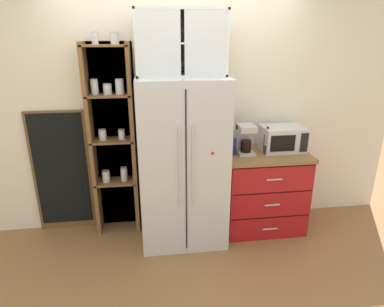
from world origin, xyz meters
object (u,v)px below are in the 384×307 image
at_px(microwave, 282,139).
at_px(bottle_amber, 267,141).
at_px(mug_charcoal, 268,150).
at_px(refrigerator, 182,162).
at_px(coffee_maker, 245,139).
at_px(chalkboard_menu, 62,172).
at_px(bottle_cobalt, 232,144).

bearing_deg(microwave, bottle_amber, -165.00).
bearing_deg(bottle_amber, microwave, 15.00).
relative_size(mug_charcoal, bottle_amber, 0.41).
xyz_separation_m(refrigerator, coffee_maker, (0.67, 0.06, 0.20)).
xyz_separation_m(bottle_amber, chalkboard_menu, (-2.17, 0.27, -0.34)).
height_order(mug_charcoal, chalkboard_menu, chalkboard_menu).
distance_m(refrigerator, microwave, 1.11).
bearing_deg(chalkboard_menu, mug_charcoal, -8.29).
height_order(microwave, mug_charcoal, microwave).
height_order(refrigerator, coffee_maker, refrigerator).
bearing_deg(mug_charcoal, microwave, 28.11).
bearing_deg(refrigerator, bottle_amber, 3.54).
distance_m(coffee_maker, bottle_amber, 0.23).
xyz_separation_m(microwave, bottle_amber, (-0.19, -0.05, -0.01)).
distance_m(refrigerator, chalkboard_menu, 1.32).
bearing_deg(coffee_maker, microwave, 5.68).
xyz_separation_m(microwave, bottle_cobalt, (-0.56, -0.06, -0.02)).
bearing_deg(mug_charcoal, coffee_maker, 165.74).
relative_size(refrigerator, microwave, 3.89).
xyz_separation_m(coffee_maker, bottle_amber, (0.23, -0.01, -0.03)).
distance_m(bottle_cobalt, chalkboard_menu, 1.85).
bearing_deg(refrigerator, chalkboard_menu, 165.77).
height_order(mug_charcoal, bottle_cobalt, bottle_cobalt).
height_order(refrigerator, chalkboard_menu, refrigerator).
bearing_deg(mug_charcoal, refrigerator, -179.64).
bearing_deg(chalkboard_menu, bottle_cobalt, -8.66).
relative_size(mug_charcoal, chalkboard_menu, 0.08).
relative_size(microwave, coffee_maker, 1.42).
height_order(refrigerator, microwave, refrigerator).
bearing_deg(coffee_maker, refrigerator, -174.45).
bearing_deg(microwave, chalkboard_menu, 174.79).
relative_size(coffee_maker, bottle_cobalt, 1.20).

